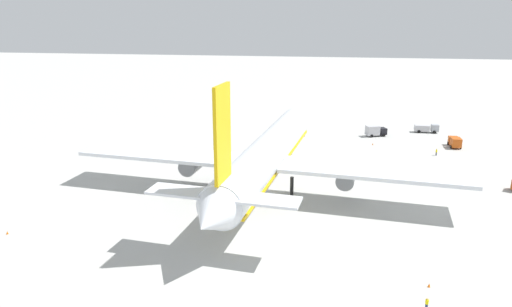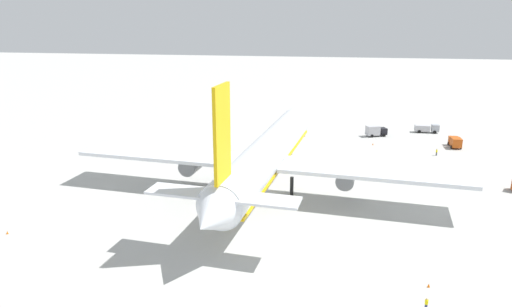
{
  "view_description": "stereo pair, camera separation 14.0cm",
  "coord_description": "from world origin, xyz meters",
  "px_view_note": "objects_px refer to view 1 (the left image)",
  "views": [
    {
      "loc": [
        -88.63,
        -11.65,
        34.38
      ],
      "look_at": [
        3.78,
        2.95,
        6.33
      ],
      "focal_mm": 33.09,
      "sensor_mm": 36.0,
      "label": 1
    },
    {
      "loc": [
        -88.61,
        -11.79,
        34.38
      ],
      "look_at": [
        3.78,
        2.95,
        6.33
      ],
      "focal_mm": 33.09,
      "sensor_mm": 36.0,
      "label": 2
    }
  ],
  "objects_px": {
    "service_truck_2": "(455,142)",
    "ground_worker_2": "(427,304)",
    "airliner": "(266,156)",
    "traffic_cone_2": "(304,136)",
    "traffic_cone_3": "(373,144)",
    "traffic_cone_1": "(429,285)",
    "traffic_cone_0": "(7,233)",
    "service_truck_1": "(375,131)",
    "service_truck_5": "(427,128)",
    "ground_worker_1": "(436,152)"
  },
  "relations": [
    {
      "from": "traffic_cone_0",
      "to": "traffic_cone_2",
      "type": "height_order",
      "value": "same"
    },
    {
      "from": "service_truck_2",
      "to": "ground_worker_2",
      "type": "height_order",
      "value": "service_truck_2"
    },
    {
      "from": "airliner",
      "to": "traffic_cone_2",
      "type": "relative_size",
      "value": 139.52
    },
    {
      "from": "service_truck_2",
      "to": "traffic_cone_1",
      "type": "xyz_separation_m",
      "value": [
        -70.56,
        19.44,
        -1.24
      ]
    },
    {
      "from": "airliner",
      "to": "traffic_cone_0",
      "type": "height_order",
      "value": "airliner"
    },
    {
      "from": "service_truck_1",
      "to": "service_truck_2",
      "type": "distance_m",
      "value": 21.75
    },
    {
      "from": "traffic_cone_0",
      "to": "service_truck_1",
      "type": "bearing_deg",
      "value": -40.86
    },
    {
      "from": "traffic_cone_0",
      "to": "ground_worker_2",
      "type": "bearing_deg",
      "value": -99.44
    },
    {
      "from": "ground_worker_2",
      "to": "traffic_cone_0",
      "type": "xyz_separation_m",
      "value": [
        10.5,
        63.16,
        -0.56
      ]
    },
    {
      "from": "airliner",
      "to": "service_truck_5",
      "type": "distance_m",
      "value": 69.0
    },
    {
      "from": "ground_worker_1",
      "to": "traffic_cone_0",
      "type": "height_order",
      "value": "ground_worker_1"
    },
    {
      "from": "traffic_cone_1",
      "to": "service_truck_2",
      "type": "bearing_deg",
      "value": -15.4
    },
    {
      "from": "service_truck_1",
      "to": "service_truck_2",
      "type": "relative_size",
      "value": 1.19
    },
    {
      "from": "traffic_cone_3",
      "to": "service_truck_5",
      "type": "bearing_deg",
      "value": -45.36
    },
    {
      "from": "service_truck_2",
      "to": "ground_worker_2",
      "type": "relative_size",
      "value": 3.25
    },
    {
      "from": "service_truck_1",
      "to": "traffic_cone_3",
      "type": "height_order",
      "value": "service_truck_1"
    },
    {
      "from": "traffic_cone_3",
      "to": "service_truck_1",
      "type": "bearing_deg",
      "value": -7.81
    },
    {
      "from": "ground_worker_1",
      "to": "traffic_cone_0",
      "type": "distance_m",
      "value": 95.99
    },
    {
      "from": "airliner",
      "to": "ground_worker_2",
      "type": "xyz_separation_m",
      "value": [
        -35.82,
        -24.44,
        -6.67
      ]
    },
    {
      "from": "ground_worker_1",
      "to": "traffic_cone_1",
      "type": "distance_m",
      "value": 63.29
    },
    {
      "from": "traffic_cone_0",
      "to": "service_truck_5",
      "type": "bearing_deg",
      "value": -44.55
    },
    {
      "from": "traffic_cone_2",
      "to": "service_truck_5",
      "type": "bearing_deg",
      "value": -73.81
    },
    {
      "from": "service_truck_5",
      "to": "ground_worker_2",
      "type": "xyz_separation_m",
      "value": [
        -91.2,
        16.27,
        -0.51
      ]
    },
    {
      "from": "ground_worker_2",
      "to": "traffic_cone_0",
      "type": "distance_m",
      "value": 64.03
    },
    {
      "from": "traffic_cone_1",
      "to": "traffic_cone_0",
      "type": "bearing_deg",
      "value": 85.28
    },
    {
      "from": "service_truck_1",
      "to": "traffic_cone_0",
      "type": "bearing_deg",
      "value": 139.14
    },
    {
      "from": "service_truck_2",
      "to": "service_truck_5",
      "type": "distance_m",
      "value": 16.08
    },
    {
      "from": "ground_worker_1",
      "to": "traffic_cone_1",
      "type": "height_order",
      "value": "ground_worker_1"
    },
    {
      "from": "service_truck_5",
      "to": "traffic_cone_3",
      "type": "bearing_deg",
      "value": 134.64
    },
    {
      "from": "service_truck_2",
      "to": "traffic_cone_1",
      "type": "height_order",
      "value": "service_truck_2"
    },
    {
      "from": "service_truck_2",
      "to": "ground_worker_1",
      "type": "height_order",
      "value": "service_truck_2"
    },
    {
      "from": "ground_worker_1",
      "to": "service_truck_5",
      "type": "bearing_deg",
      "value": -4.52
    },
    {
      "from": "traffic_cone_0",
      "to": "ground_worker_1",
      "type": "bearing_deg",
      "value": -53.87
    },
    {
      "from": "traffic_cone_2",
      "to": "traffic_cone_3",
      "type": "distance_m",
      "value": 19.81
    },
    {
      "from": "ground_worker_2",
      "to": "traffic_cone_1",
      "type": "distance_m",
      "value": 5.36
    },
    {
      "from": "ground_worker_2",
      "to": "traffic_cone_3",
      "type": "distance_m",
      "value": 74.55
    },
    {
      "from": "airliner",
      "to": "traffic_cone_2",
      "type": "distance_m",
      "value": 45.88
    },
    {
      "from": "airliner",
      "to": "traffic_cone_1",
      "type": "bearing_deg",
      "value": -140.0
    },
    {
      "from": "ground_worker_1",
      "to": "traffic_cone_3",
      "type": "relative_size",
      "value": 3.12
    },
    {
      "from": "service_truck_2",
      "to": "airliner",
      "type": "bearing_deg",
      "value": 131.48
    },
    {
      "from": "airliner",
      "to": "traffic_cone_1",
      "type": "height_order",
      "value": "airliner"
    },
    {
      "from": "traffic_cone_3",
      "to": "traffic_cone_1",
      "type": "bearing_deg",
      "value": -178.46
    },
    {
      "from": "airliner",
      "to": "service_truck_1",
      "type": "height_order",
      "value": "airliner"
    },
    {
      "from": "traffic_cone_0",
      "to": "traffic_cone_3",
      "type": "bearing_deg",
      "value": -44.33
    },
    {
      "from": "airliner",
      "to": "ground_worker_1",
      "type": "bearing_deg",
      "value": -51.13
    },
    {
      "from": "service_truck_5",
      "to": "ground_worker_2",
      "type": "bearing_deg",
      "value": 169.89
    },
    {
      "from": "service_truck_2",
      "to": "service_truck_5",
      "type": "height_order",
      "value": "service_truck_2"
    },
    {
      "from": "service_truck_5",
      "to": "airliner",
      "type": "bearing_deg",
      "value": 143.68
    },
    {
      "from": "airliner",
      "to": "service_truck_1",
      "type": "xyz_separation_m",
      "value": [
        48.56,
        -25.19,
        -5.86
      ]
    },
    {
      "from": "service_truck_1",
      "to": "traffic_cone_1",
      "type": "distance_m",
      "value": 79.22
    }
  ]
}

